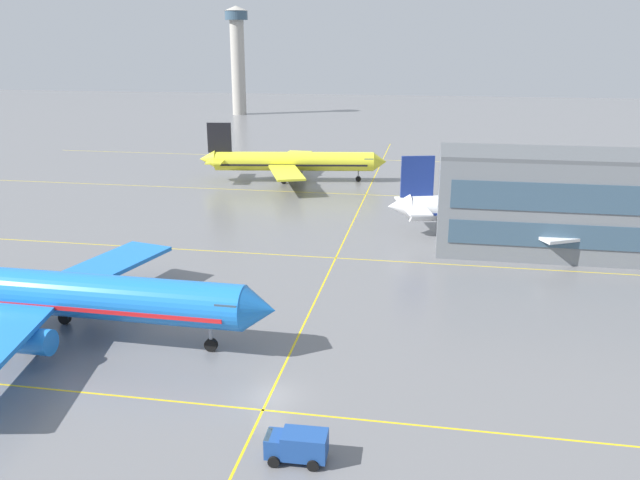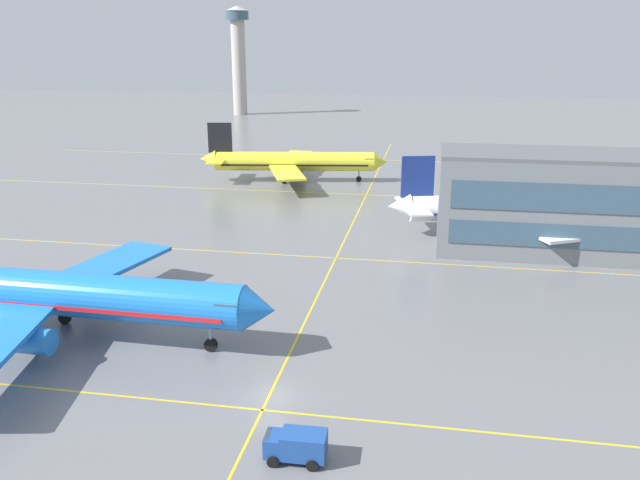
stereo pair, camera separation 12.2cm
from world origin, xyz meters
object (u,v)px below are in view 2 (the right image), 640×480
Objects in this scene: airliner_third_row at (292,162)px; airliner_front_gate at (58,294)px; service_truck_red_van at (296,445)px; airliner_second_row at (513,207)px; control_tower at (238,53)px.

airliner_front_gate is at bearing -94.62° from airliner_third_row.
airliner_third_row is (5.94, 73.38, -0.42)m from airliner_front_gate.
airliner_third_row reaches higher than service_truck_red_van.
airliner_second_row reaches higher than service_truck_red_van.
airliner_second_row is (45.18, 43.36, -0.44)m from airliner_front_gate.
airliner_front_gate is 73.62m from airliner_third_row.
control_tower reaches higher than service_truck_red_van.
service_truck_red_van is 0.11× the size of control_tower.
airliner_second_row is 0.93× the size of control_tower.
control_tower reaches higher than airliner_third_row.
service_truck_red_van is at bearing -77.38° from airliner_third_row.
service_truck_red_van is (25.61, -14.49, -3.20)m from airliner_front_gate.
airliner_third_row is at bearing -68.47° from control_tower.
airliner_front_gate reaches higher than service_truck_red_van.
airliner_front_gate is at bearing -78.05° from control_tower.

